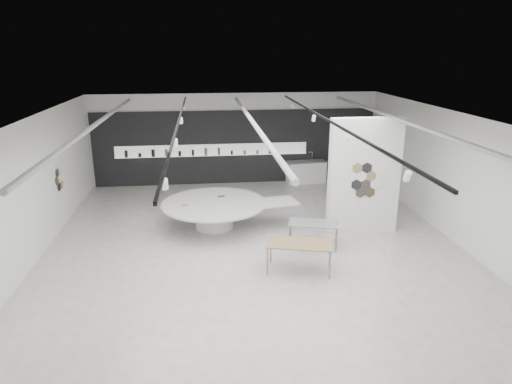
{
  "coord_description": "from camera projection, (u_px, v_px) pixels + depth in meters",
  "views": [
    {
      "loc": [
        -1.37,
        -11.99,
        5.57
      ],
      "look_at": [
        0.18,
        1.2,
        1.36
      ],
      "focal_mm": 32.0,
      "sensor_mm": 36.0,
      "label": 1
    }
  ],
  "objects": [
    {
      "name": "room",
      "position": [
        251.0,
        181.0,
        12.55
      ],
      "size": [
        12.02,
        14.02,
        3.82
      ],
      "color": "beige",
      "rests_on": "ground"
    },
    {
      "name": "display_island",
      "position": [
        216.0,
        211.0,
        14.64
      ],
      "size": [
        4.69,
        3.92,
        0.86
      ],
      "rotation": [
        0.0,
        0.0,
        0.19
      ],
      "color": "white",
      "rests_on": "ground"
    },
    {
      "name": "kitchen_counter",
      "position": [
        306.0,
        172.0,
        19.56
      ],
      "size": [
        1.75,
        0.87,
        1.32
      ],
      "rotation": [
        0.0,
        0.0,
        0.13
      ],
      "color": "white",
      "rests_on": "ground"
    },
    {
      "name": "partition_column",
      "position": [
        364.0,
        176.0,
        13.98
      ],
      "size": [
        2.2,
        0.38,
        3.6
      ],
      "color": "white",
      "rests_on": "ground"
    },
    {
      "name": "back_wall_display",
      "position": [
        234.0,
        147.0,
        19.28
      ],
      "size": [
        11.8,
        0.27,
        3.1
      ],
      "color": "black",
      "rests_on": "ground"
    },
    {
      "name": "sample_table_wood",
      "position": [
        300.0,
        245.0,
        11.74
      ],
      "size": [
        1.81,
        1.23,
        0.78
      ],
      "rotation": [
        0.0,
        0.0,
        -0.27
      ],
      "color": "olive",
      "rests_on": "ground"
    },
    {
      "name": "sample_table_stone",
      "position": [
        314.0,
        225.0,
        13.22
      ],
      "size": [
        1.56,
        1.07,
        0.73
      ],
      "rotation": [
        0.0,
        0.0,
        -0.27
      ],
      "color": "gray",
      "rests_on": "ground"
    }
  ]
}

